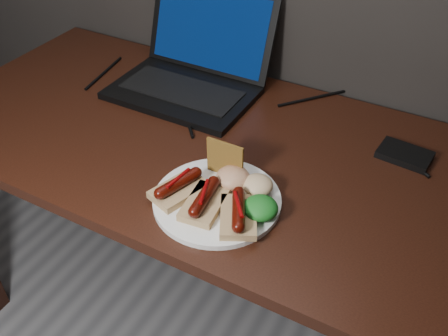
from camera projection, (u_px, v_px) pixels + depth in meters
desk at (198, 164)px, 1.27m from camera, size 1.40×0.70×0.75m
laptop at (193, 69)px, 1.37m from camera, size 0.38×0.33×0.25m
hard_drive at (405, 155)px, 1.14m from camera, size 0.12×0.09×0.02m
desk_cables at (237, 105)px, 1.32m from camera, size 0.95×0.41×0.01m
plate at (217, 200)px, 1.03m from camera, size 0.34×0.34×0.01m
bread_sausage_left at (179, 187)px, 1.03m from camera, size 0.10×0.13×0.04m
bread_sausage_center at (204, 201)px, 0.99m from camera, size 0.08×0.12×0.04m
bread_sausage_right at (238, 213)px, 0.97m from camera, size 0.11×0.13×0.04m
crispbread at (225, 159)px, 1.06m from camera, size 0.09×0.01×0.08m
salad_greens at (261, 208)px, 0.97m from camera, size 0.07×0.07×0.04m
salsa_mound at (233, 177)px, 1.04m from camera, size 0.07×0.07×0.04m
coleslaw_mound at (258, 185)px, 1.03m from camera, size 0.06×0.06×0.04m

